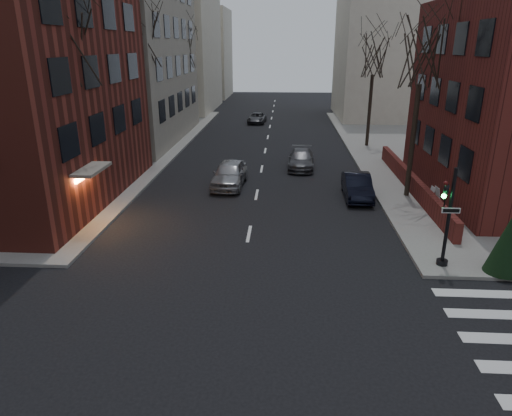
{
  "coord_description": "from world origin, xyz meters",
  "views": [
    {
      "loc": [
        1.57,
        -7.9,
        8.49
      ],
      "look_at": [
        0.45,
        10.09,
        2.0
      ],
      "focal_mm": 32.0,
      "sensor_mm": 36.0,
      "label": 1
    }
  ],
  "objects": [
    {
      "name": "car_lane_gray",
      "position": [
        2.84,
        24.43,
        0.65
      ],
      "size": [
        2.06,
        4.58,
        1.3
      ],
      "primitive_type": "imported",
      "rotation": [
        0.0,
        0.0,
        -0.05
      ],
      "color": "#444449",
      "rests_on": "ground"
    },
    {
      "name": "evergreen_shrub",
      "position": [
        10.11,
        8.5,
        1.29
      ],
      "size": [
        1.52,
        1.52,
        2.27
      ],
      "primitive_type": "cone",
      "rotation": [
        0.0,
        0.0,
        0.12
      ],
      "color": "black",
      "rests_on": "sidewalk_far_right"
    },
    {
      "name": "traffic_signal",
      "position": [
        7.94,
        8.99,
        1.91
      ],
      "size": [
        0.76,
        0.44,
        4.0
      ],
      "color": "black",
      "rests_on": "sidewalk_far_right"
    },
    {
      "name": "building_distant_lb",
      "position": [
        -13.0,
        72.0,
        7.0
      ],
      "size": [
        10.0,
        12.0,
        14.0
      ],
      "primitive_type": "cube",
      "color": "beige",
      "rests_on": "ground"
    },
    {
      "name": "tree_right_b",
      "position": [
        8.8,
        32.0,
        7.59
      ],
      "size": [
        3.74,
        3.74,
        9.18
      ],
      "color": "#2D231C",
      "rests_on": "sidewalk_far_right"
    },
    {
      "name": "building_distant_la",
      "position": [
        -15.0,
        55.0,
        9.0
      ],
      "size": [
        14.0,
        16.0,
        18.0
      ],
      "primitive_type": "cube",
      "color": "beige",
      "rests_on": "ground"
    },
    {
      "name": "parked_sedan",
      "position": [
        5.88,
        17.81,
        0.7
      ],
      "size": [
        1.56,
        4.27,
        1.4
      ],
      "primitive_type": "imported",
      "rotation": [
        0.0,
        0.0,
        -0.02
      ],
      "color": "black",
      "rests_on": "ground"
    },
    {
      "name": "low_wall_right",
      "position": [
        9.3,
        19.0,
        0.65
      ],
      "size": [
        0.35,
        16.0,
        1.0
      ],
      "primitive_type": "cube",
      "color": "#5A1E1A",
      "rests_on": "sidewalk_far_right"
    },
    {
      "name": "tree_left_a",
      "position": [
        -8.8,
        14.0,
        8.47
      ],
      "size": [
        4.18,
        4.18,
        10.26
      ],
      "color": "#2D231C",
      "rests_on": "sidewalk_far_left"
    },
    {
      "name": "streetlamp_near",
      "position": [
        -8.2,
        22.0,
        4.24
      ],
      "size": [
        0.36,
        0.36,
        6.28
      ],
      "color": "black",
      "rests_on": "sidewalk_far_left"
    },
    {
      "name": "tree_left_c",
      "position": [
        -8.8,
        40.0,
        8.03
      ],
      "size": [
        3.96,
        3.96,
        9.72
      ],
      "color": "#2D231C",
      "rests_on": "sidewalk_far_left"
    },
    {
      "name": "sandwich_board",
      "position": [
        10.0,
        16.79,
        0.61
      ],
      "size": [
        0.46,
        0.6,
        0.91
      ],
      "primitive_type": "cube",
      "rotation": [
        0.0,
        0.0,
        0.1
      ],
      "color": "silver",
      "rests_on": "sidewalk_far_right"
    },
    {
      "name": "building_distant_ra",
      "position": [
        15.0,
        50.0,
        8.0
      ],
      "size": [
        14.0,
        14.0,
        16.0
      ],
      "primitive_type": "cube",
      "color": "beige",
      "rests_on": "ground"
    },
    {
      "name": "tree_right_a",
      "position": [
        8.8,
        18.0,
        8.03
      ],
      "size": [
        3.96,
        3.96,
        9.72
      ],
      "color": "#2D231C",
      "rests_on": "sidewalk_far_right"
    },
    {
      "name": "car_lane_far",
      "position": [
        -1.56,
        44.31,
        0.57
      ],
      "size": [
        2.14,
        4.19,
        1.13
      ],
      "primitive_type": "imported",
      "rotation": [
        0.0,
        0.0,
        -0.06
      ],
      "color": "#38383D",
      "rests_on": "ground"
    },
    {
      "name": "tree_left_b",
      "position": [
        -8.8,
        26.0,
        8.91
      ],
      "size": [
        4.4,
        4.4,
        10.8
      ],
      "color": "#2D231C",
      "rests_on": "sidewalk_far_left"
    },
    {
      "name": "car_lane_silver",
      "position": [
        -1.82,
        19.69,
        0.8
      ],
      "size": [
        2.15,
        4.8,
        1.6
      ],
      "primitive_type": "imported",
      "rotation": [
        0.0,
        0.0,
        -0.05
      ],
      "color": "#96979B",
      "rests_on": "ground"
    },
    {
      "name": "streetlamp_far",
      "position": [
        -8.2,
        42.0,
        4.24
      ],
      "size": [
        0.36,
        0.36,
        6.28
      ],
      "color": "black",
      "rests_on": "sidewalk_far_left"
    }
  ]
}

